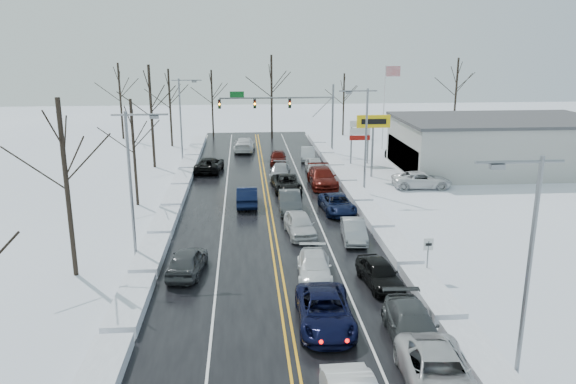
{
  "coord_description": "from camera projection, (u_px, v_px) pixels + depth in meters",
  "views": [
    {
      "loc": [
        -1.86,
        -36.36,
        12.9
      ],
      "look_at": [
        1.2,
        1.75,
        2.5
      ],
      "focal_mm": 35.0,
      "sensor_mm": 36.0,
      "label": 1
    }
  ],
  "objects": [
    {
      "name": "tree_far_c",
      "position": [
        272.0,
        80.0,
        74.15
      ],
      "size": [
        4.4,
        4.4,
        11.0
      ],
      "color": "#2D231C",
      "rests_on": "ground"
    },
    {
      "name": "queued_car_8",
      "position": [
        278.0,
        164.0,
        60.21
      ],
      "size": [
        2.0,
        4.36,
        1.45
      ],
      "primitive_type": "imported",
      "rotation": [
        0.0,
        0.0,
        -0.07
      ],
      "color": "#440C09",
      "rests_on": "ground"
    },
    {
      "name": "tires_plus_sign",
      "position": [
        373.0,
        126.0,
        53.38
      ],
      "size": [
        3.2,
        0.34,
        6.0
      ],
      "color": "slate",
      "rests_on": "ground"
    },
    {
      "name": "queued_car_3",
      "position": [
        314.0,
        278.0,
        31.46
      ],
      "size": [
        2.19,
        4.69,
        1.32
      ],
      "primitive_type": "imported",
      "rotation": [
        0.0,
        0.0,
        -0.07
      ],
      "color": "white",
      "rests_on": "ground"
    },
    {
      "name": "tree_far_e",
      "position": [
        457.0,
        81.0,
        78.17
      ],
      "size": [
        4.2,
        4.2,
        10.5
      ],
      "color": "#2D231C",
      "rests_on": "ground"
    },
    {
      "name": "queued_car_2",
      "position": [
        325.0,
        326.0,
        26.18
      ],
      "size": [
        2.68,
        5.52,
        1.51
      ],
      "primitive_type": "imported",
      "rotation": [
        0.0,
        0.0,
        -0.03
      ],
      "color": "black",
      "rests_on": "ground"
    },
    {
      "name": "queued_car_14",
      "position": [
        337.0,
        212.0,
        43.43
      ],
      "size": [
        2.6,
        5.04,
        1.36
      ],
      "primitive_type": "imported",
      "rotation": [
        0.0,
        0.0,
        0.07
      ],
      "color": "black",
      "rests_on": "ground"
    },
    {
      "name": "queued_car_4",
      "position": [
        300.0,
        235.0,
        38.31
      ],
      "size": [
        2.17,
        4.63,
        1.53
      ],
      "primitive_type": "imported",
      "rotation": [
        0.0,
        0.0,
        0.08
      ],
      "color": "silver",
      "rests_on": "ground"
    },
    {
      "name": "tree_far_b",
      "position": [
        212.0,
        90.0,
        75.82
      ],
      "size": [
        3.6,
        3.6,
        9.0
      ],
      "color": "#2D231C",
      "rests_on": "ground"
    },
    {
      "name": "tree_left_d",
      "position": [
        150.0,
        96.0,
        56.87
      ],
      "size": [
        4.2,
        4.2,
        10.5
      ],
      "color": "#2D231C",
      "rests_on": "ground"
    },
    {
      "name": "queued_car_15",
      "position": [
        322.0,
        186.0,
        51.08
      ],
      "size": [
        2.4,
        5.78,
        1.67
      ],
      "primitive_type": "imported",
      "rotation": [
        0.0,
        0.0,
        0.01
      ],
      "color": "#52100B",
      "rests_on": "ground"
    },
    {
      "name": "queued_car_7",
      "position": [
        280.0,
        178.0,
        54.09
      ],
      "size": [
        2.46,
        4.79,
        1.33
      ],
      "primitive_type": "imported",
      "rotation": [
        0.0,
        0.0,
        -0.13
      ],
      "color": "#96989D",
      "rests_on": "ground"
    },
    {
      "name": "parked_car_0",
      "position": [
        421.0,
        188.0,
        50.57
      ],
      "size": [
        5.41,
        2.71,
        1.47
      ],
      "primitive_type": "imported",
      "rotation": [
        0.0,
        0.0,
        1.52
      ],
      "color": "white",
      "rests_on": "ground"
    },
    {
      "name": "parked_car_1",
      "position": [
        437.0,
        176.0,
        55.05
      ],
      "size": [
        2.15,
        5.14,
        1.48
      ],
      "primitive_type": "imported",
      "rotation": [
        0.0,
        0.0,
        -0.01
      ],
      "color": "silver",
      "rests_on": "ground"
    },
    {
      "name": "flagpole",
      "position": [
        386.0,
        100.0,
        66.97
      ],
      "size": [
        1.87,
        1.2,
        10.0
      ],
      "color": "silver",
      "rests_on": "ground"
    },
    {
      "name": "snow_bank_right",
      "position": [
        375.0,
        222.0,
        41.01
      ],
      "size": [
        1.61,
        72.0,
        0.61
      ],
      "primitive_type": "cube",
      "color": "silver",
      "rests_on": "ground"
    },
    {
      "name": "oncoming_car_3",
      "position": [
        188.0,
        273.0,
        32.02
      ],
      "size": [
        2.36,
        4.66,
        1.52
      ],
      "primitive_type": "imported",
      "rotation": [
        0.0,
        0.0,
        3.01
      ],
      "color": "#3E4143",
      "rests_on": "ground"
    },
    {
      "name": "streetlight_se",
      "position": [
        525.0,
        255.0,
        20.43
      ],
      "size": [
        3.2,
        0.25,
        9.0
      ],
      "color": "slate",
      "rests_on": "ground"
    },
    {
      "name": "queued_car_17",
      "position": [
        308.0,
        160.0,
        62.17
      ],
      "size": [
        1.95,
        4.45,
        1.42
      ],
      "primitive_type": "imported",
      "rotation": [
        0.0,
        0.0,
        -0.11
      ],
      "color": "#A2A4AA",
      "rests_on": "ground"
    },
    {
      "name": "ground",
      "position": [
        273.0,
        234.0,
        38.5
      ],
      "size": [
        160.0,
        160.0,
        0.0
      ],
      "primitive_type": "plane",
      "color": "white",
      "rests_on": "ground"
    },
    {
      "name": "streetlight_sw",
      "position": [
        133.0,
        175.0,
        32.62
      ],
      "size": [
        3.2,
        0.25,
        9.0
      ],
      "color": "slate",
      "rests_on": "ground"
    },
    {
      "name": "road_surface",
      "position": [
        271.0,
        225.0,
        40.42
      ],
      "size": [
        14.0,
        84.0,
        0.01
      ],
      "primitive_type": "cube",
      "color": "black",
      "rests_on": "ground"
    },
    {
      "name": "used_vehicles_sign",
      "position": [
        360.0,
        133.0,
        59.6
      ],
      "size": [
        2.2,
        0.22,
        4.65
      ],
      "color": "slate",
      "rests_on": "ground"
    },
    {
      "name": "dealership_building",
      "position": [
        498.0,
        144.0,
        56.97
      ],
      "size": [
        20.4,
        12.4,
        5.3
      ],
      "color": "#A8A7A3",
      "rests_on": "ground"
    },
    {
      "name": "tree_far_d",
      "position": [
        344.0,
        92.0,
        76.82
      ],
      "size": [
        3.4,
        3.4,
        8.5
      ],
      "color": "#2D231C",
      "rests_on": "ground"
    },
    {
      "name": "oncoming_car_2",
      "position": [
        245.0,
        151.0,
        67.11
      ],
      "size": [
        2.81,
        5.85,
        1.64
      ],
      "primitive_type": "imported",
      "rotation": [
        0.0,
        0.0,
        3.05
      ],
      "color": "white",
      "rests_on": "ground"
    },
    {
      "name": "oncoming_car_0",
      "position": [
        247.0,
        205.0,
        45.28
      ],
      "size": [
        1.65,
        4.69,
        1.54
      ],
      "primitive_type": "imported",
      "rotation": [
        0.0,
        0.0,
        3.14
      ],
      "color": "black",
      "rests_on": "ground"
    },
    {
      "name": "streetlight_nw",
      "position": [
        182.0,
        114.0,
        59.55
      ],
      "size": [
        3.2,
        0.25,
        9.0
      ],
      "color": "slate",
      "rests_on": "ground"
    },
    {
      "name": "queued_car_6",
      "position": [
        287.0,
        191.0,
        49.54
      ],
      "size": [
        2.58,
        5.15,
        1.4
      ],
      "primitive_type": "imported",
      "rotation": [
        0.0,
        0.0,
        0.05
      ],
      "color": "black",
      "rests_on": "ground"
    },
    {
      "name": "tree_left_e",
      "position": [
        169.0,
        93.0,
        68.63
      ],
      "size": [
        3.8,
        3.8,
        9.5
      ],
      "color": "#2D231C",
      "rests_on": "ground"
    },
    {
      "name": "tree_left_c",
      "position": [
        133.0,
        132.0,
        43.83
      ],
      "size": [
        3.4,
        3.4,
        8.5
      ],
      "color": "#2D231C",
      "rests_on": "ground"
    },
    {
      "name": "streetlight_ne",
      "position": [
        364.0,
        133.0,
        47.37
      ],
      "size": [
        3.2,
        0.25,
        9.0
      ],
      "color": "slate",
      "rests_on": "ground"
    },
    {
      "name": "queued_car_12",
      "position": [
        379.0,
        285.0,
        30.49
      ],
      "size": [
        2.17,
        4.38,
        1.44
      ],
      "primitive_type": "imported",
      "rotation": [
        0.0,
        0.0,
        0.12
      ],
      "color": "black",
      "rests_on": "ground"
    },
    {
      "name": "queued_car_13",
      "position": [
        354.0,
        240.0,
        37.34
      ],
      "size": [
        1.79,
        4.28,
        1.38
      ],
      "primitive_type": "imported",
      "rotation": [
        0.0,
        0.0,
        -0.08
      ],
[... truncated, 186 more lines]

